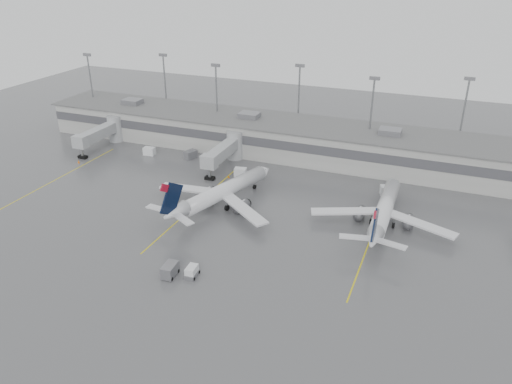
% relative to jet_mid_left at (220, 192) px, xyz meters
% --- Properties ---
extents(ground, '(260.00, 260.00, 0.00)m').
position_rel_jet_mid_left_xyz_m(ground, '(12.56, -24.98, -3.12)').
color(ground, '#505052').
rests_on(ground, ground).
extents(terminal, '(152.00, 17.00, 9.45)m').
position_rel_jet_mid_left_xyz_m(terminal, '(12.55, 33.00, 1.05)').
color(terminal, '#9B9B96').
rests_on(terminal, ground).
extents(light_masts, '(142.40, 8.00, 20.60)m').
position_rel_jet_mid_left_xyz_m(light_masts, '(12.56, 38.77, 8.91)').
color(light_masts, gray).
rests_on(light_masts, ground).
extents(jet_bridge_left, '(4.00, 17.20, 7.00)m').
position_rel_jet_mid_left_xyz_m(jet_bridge_left, '(-42.94, 20.74, 0.75)').
color(jet_bridge_left, '#929497').
rests_on(jet_bridge_left, ground).
extents(jet_bridge_right, '(4.00, 17.20, 7.00)m').
position_rel_jet_mid_left_xyz_m(jet_bridge_right, '(-7.94, 20.74, 0.75)').
color(jet_bridge_right, '#929497').
rests_on(jet_bridge_right, ground).
extents(stand_markings, '(105.25, 40.00, 0.01)m').
position_rel_jet_mid_left_xyz_m(stand_markings, '(12.56, -0.98, -3.11)').
color(stand_markings, '#DAC50C').
rests_on(stand_markings, ground).
extents(jet_mid_left, '(26.43, 30.09, 10.03)m').
position_rel_jet_mid_left_xyz_m(jet_mid_left, '(0.00, 0.00, 0.00)').
color(jet_mid_left, silver).
rests_on(jet_mid_left, ground).
extents(jet_mid_right, '(26.52, 29.70, 9.62)m').
position_rel_jet_mid_left_xyz_m(jet_mid_right, '(31.17, 4.34, -0.13)').
color(jet_mid_right, silver).
rests_on(jet_mid_right, ground).
extents(baggage_tug, '(1.93, 2.81, 1.73)m').
position_rel_jet_mid_left_xyz_m(baggage_tug, '(6.12, -23.37, -2.44)').
color(baggage_tug, white).
rests_on(baggage_tug, ground).
extents(baggage_cart, '(2.06, 3.32, 2.05)m').
position_rel_jet_mid_left_xyz_m(baggage_cart, '(2.92, -24.57, -2.05)').
color(baggage_cart, slate).
rests_on(baggage_cart, ground).
extents(gse_uld_a, '(2.90, 2.09, 1.93)m').
position_rel_jet_mid_left_xyz_m(gse_uld_a, '(-28.93, 19.19, -2.15)').
color(gse_uld_a, white).
rests_on(gse_uld_a, ground).
extents(gse_uld_b, '(2.93, 2.20, 1.90)m').
position_rel_jet_mid_left_xyz_m(gse_uld_b, '(-2.38, 15.40, -2.17)').
color(gse_uld_b, white).
rests_on(gse_uld_b, ground).
extents(gse_uld_c, '(3.20, 2.63, 1.95)m').
position_rel_jet_mid_left_xyz_m(gse_uld_c, '(29.97, 17.84, -2.14)').
color(gse_uld_c, white).
rests_on(gse_uld_c, ground).
extents(gse_loader, '(2.86, 3.60, 1.96)m').
position_rel_jet_mid_left_xyz_m(gse_loader, '(-18.16, 20.87, -2.14)').
color(gse_loader, slate).
rests_on(gse_loader, ground).
extents(cone_a, '(0.48, 0.48, 0.76)m').
position_rel_jet_mid_left_xyz_m(cone_a, '(-41.76, 8.04, -2.74)').
color(cone_a, '#FF6C05').
rests_on(cone_a, ground).
extents(cone_b, '(0.39, 0.39, 0.63)m').
position_rel_jet_mid_left_xyz_m(cone_b, '(-4.39, 13.39, -2.80)').
color(cone_b, '#FF6C05').
rests_on(cone_b, ground).
extents(cone_c, '(0.40, 0.40, 0.63)m').
position_rel_jet_mid_left_xyz_m(cone_c, '(25.14, 8.48, -2.80)').
color(cone_c, '#FF6C05').
rests_on(cone_c, ground).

